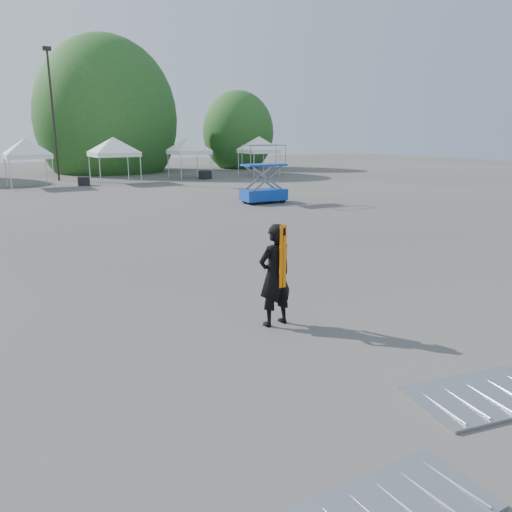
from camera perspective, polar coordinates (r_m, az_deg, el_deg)
ground at (r=11.11m, az=-6.00°, el=-5.30°), size 120.00×120.00×0.00m
light_pole_east at (r=42.20m, az=-22.26°, el=15.48°), size 0.60×0.25×9.80m
tree_mid_e at (r=50.34m, az=-16.68°, el=14.74°), size 5.12×5.12×7.79m
tree_far_e at (r=53.51m, az=-2.05°, el=13.91°), size 3.84×3.84×5.84m
tent_e at (r=37.64m, az=-24.80°, el=11.79°), size 3.99×3.99×3.88m
tent_f at (r=38.80m, az=-16.03°, el=12.55°), size 4.46×4.46×3.88m
tent_g at (r=41.70m, az=-7.70°, el=13.01°), size 4.01×4.01×3.88m
tent_h at (r=43.38m, az=0.34°, el=13.16°), size 3.93×3.93×3.88m
man at (r=9.52m, az=2.18°, el=-2.20°), size 0.76×0.54×2.00m
scissor_lift at (r=26.54m, az=0.89°, el=9.35°), size 2.41×1.32×3.02m
barrier_mid at (r=8.11m, az=25.54°, el=-13.97°), size 2.57×1.66×0.08m
crate_mid at (r=37.54m, az=-19.09°, el=8.08°), size 0.88×0.73×0.61m
crate_east at (r=40.74m, az=-5.83°, el=9.20°), size 1.05×0.95×0.67m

